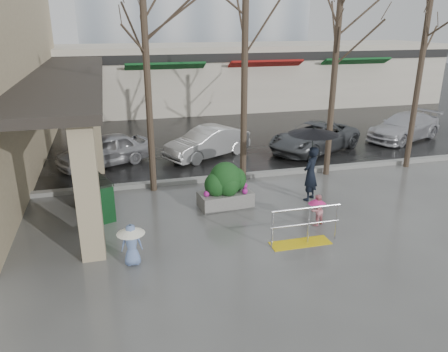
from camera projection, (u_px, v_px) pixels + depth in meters
name	position (u px, v px, depth m)	size (l,w,h in m)	color
ground	(240.00, 229.00, 12.20)	(120.00, 120.00, 0.00)	#51514F
street_asphalt	(154.00, 99.00, 32.22)	(120.00, 36.00, 0.01)	black
curb	(208.00, 179.00, 15.81)	(120.00, 0.30, 0.15)	gray
canopy_slab	(65.00, 71.00, 17.10)	(2.80, 18.00, 0.25)	#2D2823
pillar_front	(87.00, 190.00, 10.22)	(0.55, 0.55, 3.50)	tan
pillar_back	(93.00, 128.00, 16.13)	(0.55, 0.55, 3.50)	tan
storefront_row	(190.00, 77.00, 28.34)	(34.00, 6.74, 4.00)	beige
handrail	(303.00, 230.00, 11.30)	(1.90, 0.50, 1.03)	yellow
tree_west	(145.00, 35.00, 13.27)	(3.20, 3.20, 6.80)	#382B21
tree_midwest	(245.00, 29.00, 13.99)	(3.20, 3.20, 7.00)	#382B21
tree_mideast	(337.00, 40.00, 14.91)	(3.20, 3.20, 6.50)	#382B21
tree_east	(427.00, 24.00, 15.57)	(3.20, 3.20, 7.20)	#382B21
woman	(312.00, 154.00, 13.69)	(1.57, 1.57, 2.41)	black
child_pink	(317.00, 208.00, 12.28)	(0.55, 0.51, 0.92)	pink
child_blue	(131.00, 240.00, 10.24)	(0.67, 0.67, 1.04)	#6A85BD
planter	(226.00, 185.00, 13.50)	(1.73, 1.03, 1.44)	gray
news_boxes	(95.00, 193.00, 13.15)	(1.15, 2.15, 1.18)	#0C3717
car_a	(104.00, 150.00, 17.30)	(1.49, 3.70, 1.26)	#A7A6AB
car_b	(207.00, 142.00, 18.41)	(1.33, 3.82, 1.26)	silver
car_c	(314.00, 137.00, 19.24)	(2.09, 4.53, 1.26)	#4F5356
car_d	(404.00, 127.00, 21.08)	(1.77, 4.34, 1.26)	silver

